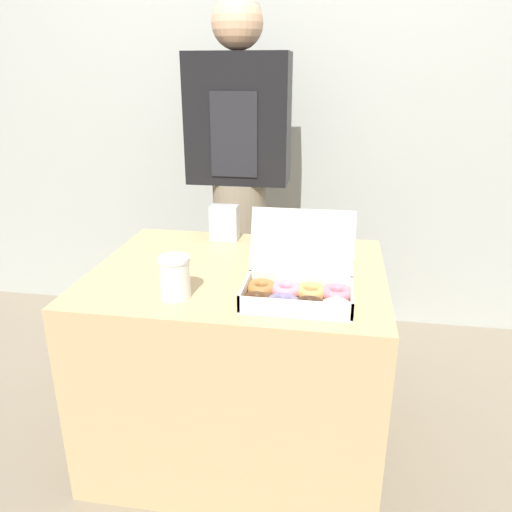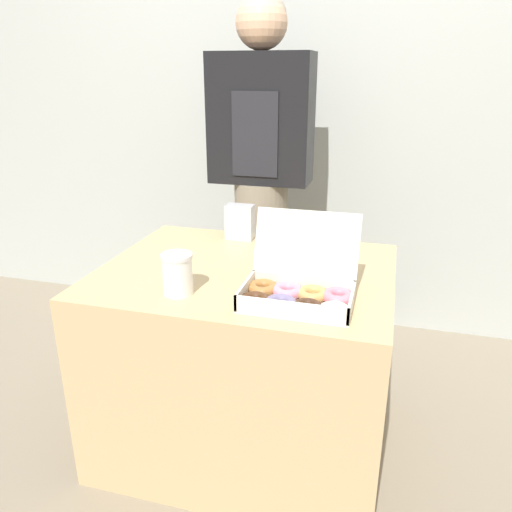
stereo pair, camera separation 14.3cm
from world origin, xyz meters
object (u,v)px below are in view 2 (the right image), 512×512
object	(u,v)px
coffee_cup	(178,274)
napkin_holder	(240,222)
donut_box	(297,292)
person_customer	(261,175)

from	to	relation	value
coffee_cup	napkin_holder	world-z (taller)	napkin_holder
donut_box	person_customer	world-z (taller)	person_customer
donut_box	person_customer	xyz separation A→B (m)	(-0.35, 0.89, 0.15)
donut_box	coffee_cup	distance (m)	0.37
donut_box	person_customer	bearing A→B (deg)	111.31
coffee_cup	napkin_holder	distance (m)	0.56
napkin_holder	person_customer	distance (m)	0.39
coffee_cup	person_customer	size ratio (longest dim) A/B	0.08
coffee_cup	person_customer	xyz separation A→B (m)	(0.01, 0.93, 0.12)
donut_box	coffee_cup	bearing A→B (deg)	-174.63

